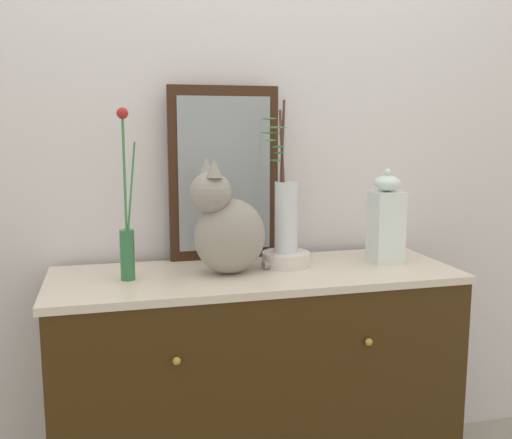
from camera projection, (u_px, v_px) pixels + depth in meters
The scene contains 8 objects.
wall_back at pixel (235, 136), 2.22m from camera, with size 4.40×0.08×2.60m, color silver.
sideboard at pixel (256, 388), 2.05m from camera, with size 1.38×0.51×0.85m.
mirror_leaning at pixel (224, 174), 2.13m from camera, with size 0.41×0.03×0.64m.
cat_sitting at pixel (227, 227), 1.93m from camera, with size 0.43×0.22×0.39m.
vase_slim_green at pixel (127, 234), 1.86m from camera, with size 0.06×0.05×0.55m.
bowl_porcelain at pixel (286, 259), 2.06m from camera, with size 0.17×0.17×0.05m, color silver.
vase_glass_clear at pixel (285, 210), 2.04m from camera, with size 0.13×0.13×0.53m.
jar_lidded_porcelain at pixel (386, 220), 2.10m from camera, with size 0.11×0.11×0.34m.
Camera 1 is at (-0.48, -1.87, 1.34)m, focal length 40.83 mm.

